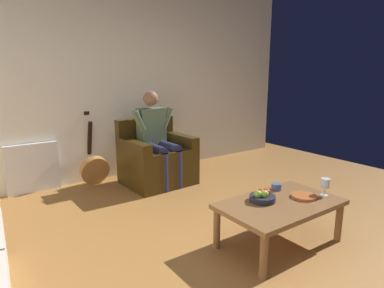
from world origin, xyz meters
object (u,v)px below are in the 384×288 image
fruit_bowl (262,197)px  decorative_dish (304,196)px  person_seated (157,136)px  candle_jar (276,187)px  armchair (156,160)px  coffee_table (280,208)px  wine_glass_near (325,184)px  guitar (94,168)px

fruit_bowl → decorative_dish: 0.39m
person_seated → candle_jar: (-0.27, 1.79, -0.23)m
fruit_bowl → candle_jar: 0.34m
armchair → coffee_table: 2.04m
coffee_table → decorative_dish: 0.26m
armchair → wine_glass_near: 2.23m
decorative_dish → guitar: bearing=-68.1°
armchair → decorative_dish: (-0.32, 2.09, 0.09)m
coffee_table → decorative_dish: decorative_dish is taller
coffee_table → candle_jar: bearing=-132.6°
candle_jar → guitar: bearing=-66.7°
person_seated → wine_glass_near: size_ratio=7.67×
guitar → fruit_bowl: bearing=105.4°
armchair → wine_glass_near: (-0.51, 2.17, 0.19)m
armchair → fruit_bowl: (0.04, 1.94, 0.12)m
decorative_dish → candle_jar: 0.28m
person_seated → armchair: bearing=-90.0°
coffee_table → fruit_bowl: size_ratio=4.75×
person_seated → wine_glass_near: person_seated is taller
person_seated → coffee_table: (-0.07, 2.01, -0.31)m
person_seated → fruit_bowl: size_ratio=5.54×
fruit_bowl → decorative_dish: (-0.36, 0.15, -0.03)m
guitar → fruit_bowl: size_ratio=4.37×
person_seated → decorative_dish: person_seated is taller
armchair → fruit_bowl: bearing=86.0°
guitar → person_seated: bearing=146.2°
candle_jar → armchair: bearing=-81.5°
coffee_table → fruit_bowl: 0.18m
fruit_bowl → person_seated: bearing=-91.3°
wine_glass_near → decorative_dish: 0.23m
armchair → decorative_dish: armchair is taller
fruit_bowl → candle_jar: bearing=-159.3°
wine_glass_near → fruit_bowl: wine_glass_near is taller
guitar → decorative_dish: 2.74m
wine_glass_near → person_seated: bearing=-76.7°
person_seated → fruit_bowl: 1.92m
decorative_dish → wine_glass_near: bearing=157.8°
guitar → coffee_table: bearing=107.2°
wine_glass_near → candle_jar: bearing=-56.4°
coffee_table → guitar: guitar is taller
wine_glass_near → candle_jar: size_ratio=1.70×
decorative_dish → candle_jar: size_ratio=2.33×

